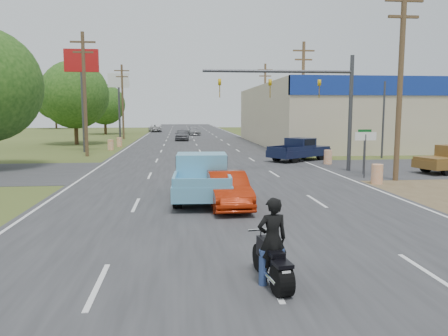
{
  "coord_description": "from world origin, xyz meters",
  "views": [
    {
      "loc": [
        -1.88,
        -8.84,
        3.56
      ],
      "look_at": [
        -0.07,
        8.94,
        1.3
      ],
      "focal_mm": 35.0,
      "sensor_mm": 36.0,
      "label": 1
    }
  ],
  "objects": [
    {
      "name": "distant_car_white",
      "position": [
        -6.5,
        74.68,
        0.69
      ],
      "size": [
        2.82,
        5.19,
        1.38
      ],
      "primitive_type": "imported",
      "rotation": [
        0.0,
        0.0,
        3.25
      ],
      "color": "silver",
      "rests_on": "ground"
    },
    {
      "name": "ground",
      "position": [
        0.0,
        0.0,
        0.0
      ],
      "size": [
        200.0,
        200.0,
        0.0
      ],
      "primitive_type": "plane",
      "color": "#3A471C",
      "rests_on": "ground"
    },
    {
      "name": "red_convertible",
      "position": [
        -0.09,
        7.34,
        0.66
      ],
      "size": [
        1.59,
        4.08,
        1.33
      ],
      "primitive_type": "imported",
      "rotation": [
        0.0,
        0.0,
        0.05
      ],
      "color": "#971E07",
      "rests_on": "ground"
    },
    {
      "name": "utility_pole_2",
      "position": [
        9.5,
        31.0,
        5.32
      ],
      "size": [
        2.0,
        0.28,
        10.0
      ],
      "color": "#4C3823",
      "rests_on": "ground"
    },
    {
      "name": "main_road",
      "position": [
        0.0,
        40.0,
        0.01
      ],
      "size": [
        15.0,
        180.0,
        0.02
      ],
      "primitive_type": "cube",
      "color": "#2D2D30",
      "rests_on": "ground"
    },
    {
      "name": "tree_2",
      "position": [
        -14.2,
        66.0,
        4.95
      ],
      "size": [
        6.72,
        6.72,
        8.32
      ],
      "color": "#422D19",
      "rests_on": "ground"
    },
    {
      "name": "signal_mast",
      "position": [
        5.82,
        17.0,
        4.8
      ],
      "size": [
        9.12,
        0.4,
        7.0
      ],
      "color": "#3F3F44",
      "rests_on": "ground"
    },
    {
      "name": "tree_5",
      "position": [
        30.0,
        95.0,
        5.88
      ],
      "size": [
        7.98,
        7.98,
        9.88
      ],
      "color": "#422D19",
      "rests_on": "ground"
    },
    {
      "name": "pole_sign_left_near",
      "position": [
        -10.5,
        32.0,
        7.17
      ],
      "size": [
        3.0,
        0.35,
        9.2
      ],
      "color": "#3F3F44",
      "rests_on": "ground"
    },
    {
      "name": "barrel_0",
      "position": [
        8.0,
        12.0,
        0.5
      ],
      "size": [
        0.56,
        0.56,
        1.0
      ],
      "primitive_type": "cylinder",
      "color": "orange",
      "rests_on": "ground"
    },
    {
      "name": "pole_sign_left_far",
      "position": [
        -10.5,
        56.0,
        7.17
      ],
      "size": [
        3.0,
        0.35,
        9.2
      ],
      "color": "#3F3F44",
      "rests_on": "ground"
    },
    {
      "name": "rider",
      "position": [
        -0.01,
        -0.28,
        0.88
      ],
      "size": [
        0.69,
        0.51,
        1.76
      ],
      "primitive_type": "imported",
      "rotation": [
        0.0,
        0.0,
        3.29
      ],
      "color": "black",
      "rests_on": "ground"
    },
    {
      "name": "tree_1",
      "position": [
        -13.5,
        42.0,
        5.57
      ],
      "size": [
        7.56,
        7.56,
        9.36
      ],
      "color": "#422D19",
      "rests_on": "ground"
    },
    {
      "name": "utility_pole_3",
      "position": [
        9.5,
        49.0,
        5.32
      ],
      "size": [
        2.0,
        0.28,
        10.0
      ],
      "color": "#4C3823",
      "rests_on": "ground"
    },
    {
      "name": "tree_6",
      "position": [
        -30.0,
        95.0,
        6.51
      ],
      "size": [
        8.82,
        8.82,
        10.92
      ],
      "color": "#422D19",
      "rests_on": "ground"
    },
    {
      "name": "distant_car_grey",
      "position": [
        -1.56,
        48.07,
        0.75
      ],
      "size": [
        1.87,
        4.46,
        1.51
      ],
      "primitive_type": "imported",
      "rotation": [
        0.0,
        0.0,
        -0.02
      ],
      "color": "slate",
      "rests_on": "ground"
    },
    {
      "name": "utility_pole_6",
      "position": [
        -9.5,
        52.0,
        5.32
      ],
      "size": [
        2.0,
        0.28,
        10.0
      ],
      "color": "#4C3823",
      "rests_on": "ground"
    },
    {
      "name": "blue_pickup",
      "position": [
        -0.98,
        9.14,
        0.96
      ],
      "size": [
        2.45,
        5.8,
        1.89
      ],
      "rotation": [
        0.0,
        0.0,
        -0.04
      ],
      "color": "black",
      "rests_on": "ground"
    },
    {
      "name": "barrel_1",
      "position": [
        8.4,
        20.5,
        0.5
      ],
      "size": [
        0.56,
        0.56,
        1.0
      ],
      "primitive_type": "cylinder",
      "color": "orange",
      "rests_on": "ground"
    },
    {
      "name": "barrel_3",
      "position": [
        -8.2,
        38.0,
        0.5
      ],
      "size": [
        0.56,
        0.56,
        1.0
      ],
      "primitive_type": "cylinder",
      "color": "orange",
      "rests_on": "ground"
    },
    {
      "name": "motorcycle",
      "position": [
        -0.0,
        -0.33,
        0.46
      ],
      "size": [
        0.69,
        2.03,
        1.03
      ],
      "rotation": [
        0.0,
        0.0,
        0.15
      ],
      "color": "black",
      "rests_on": "ground"
    },
    {
      "name": "utility_pole_1",
      "position": [
        9.5,
        13.0,
        5.32
      ],
      "size": [
        2.0,
        0.28,
        10.0
      ],
      "color": "#4C3823",
      "rests_on": "ground"
    },
    {
      "name": "barrel_2",
      "position": [
        -8.5,
        34.0,
        0.5
      ],
      "size": [
        0.56,
        0.56,
        1.0
      ],
      "primitive_type": "cylinder",
      "color": "orange",
      "rests_on": "ground"
    },
    {
      "name": "distant_car_silver",
      "position": [
        0.38,
        61.66,
        0.64
      ],
      "size": [
        2.32,
        4.62,
        1.29
      ],
      "primitive_type": "imported",
      "rotation": [
        0.0,
        0.0,
        0.12
      ],
      "color": "#9A9B9F",
      "rests_on": "ground"
    },
    {
      "name": "street_name_sign",
      "position": [
        8.8,
        15.5,
        1.61
      ],
      "size": [
        0.8,
        0.08,
        2.61
      ],
      "color": "#3F3F44",
      "rests_on": "ground"
    },
    {
      "name": "navy_pickup",
      "position": [
        7.1,
        22.94,
        0.86
      ],
      "size": [
        5.34,
        4.55,
        1.7
      ],
      "rotation": [
        0.0,
        0.0,
        -0.96
      ],
      "color": "black",
      "rests_on": "ground"
    },
    {
      "name": "utility_pole_5",
      "position": [
        -9.5,
        28.0,
        5.32
      ],
      "size": [
        2.0,
        0.28,
        10.0
      ],
      "color": "#4C3823",
      "rests_on": "ground"
    },
    {
      "name": "lane_sign",
      "position": [
        8.2,
        14.0,
        1.9
      ],
      "size": [
        1.2,
        0.08,
        2.52
      ],
      "color": "#3F3F44",
      "rests_on": "ground"
    },
    {
      "name": "cross_road",
      "position": [
        0.0,
        18.0,
        0.01
      ],
      "size": [
        120.0,
        10.0,
        0.02
      ],
      "primitive_type": "cube",
      "color": "#2D2D30",
      "rests_on": "ground"
    }
  ]
}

